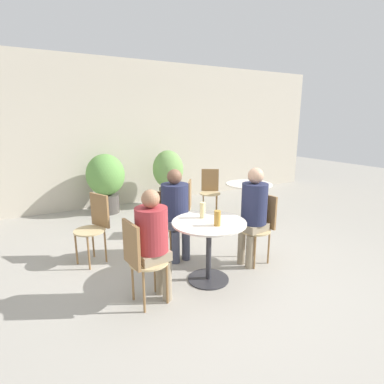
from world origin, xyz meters
TOP-DOWN VIEW (x-y plane):
  - ground_plane at (0.00, 0.00)m, footprint 20.00×20.00m
  - storefront_wall at (0.00, 3.64)m, footprint 10.00×0.06m
  - cafe_table_near at (-0.16, 0.00)m, footprint 0.82×0.82m
  - cafe_table_far at (1.51, 1.41)m, footprint 0.81×0.81m
  - bistro_chair_0 at (0.67, 0.11)m, footprint 0.40×0.39m
  - bistro_chair_1 at (-0.27, 0.83)m, footprint 0.39×0.40m
  - bistro_chair_2 at (-0.99, -0.10)m, footprint 0.40×0.39m
  - bistro_chair_3 at (0.22, 1.37)m, footprint 0.44×0.44m
  - bistro_chair_4 at (1.13, 2.10)m, footprint 0.43×0.44m
  - bistro_chair_5 at (-1.19, 1.10)m, footprint 0.44×0.43m
  - seated_person_0 at (0.53, 0.09)m, footprint 0.34×0.32m
  - seated_person_1 at (-0.25, 0.69)m, footprint 0.35×0.38m
  - seated_person_2 at (-0.85, -0.09)m, footprint 0.34×0.32m
  - beer_glass_0 at (-0.15, -0.15)m, footprint 0.07×0.07m
  - beer_glass_1 at (-0.16, 0.15)m, footprint 0.06×0.06m
  - potted_plant_0 at (-0.60, 3.15)m, footprint 0.73×0.73m
  - potted_plant_1 at (0.67, 3.03)m, footprint 0.64×0.64m

SIDE VIEW (x-z plane):
  - ground_plane at x=0.00m, z-range 0.00..0.00m
  - cafe_table_far at x=1.51m, z-range 0.18..0.88m
  - bistro_chair_0 at x=0.67m, z-range 0.09..0.97m
  - bistro_chair_1 at x=-0.27m, z-range 0.09..0.97m
  - bistro_chair_2 at x=-0.99m, z-range 0.09..0.97m
  - bistro_chair_3 at x=0.22m, z-range 0.09..0.97m
  - bistro_chair_4 at x=1.13m, z-range 0.09..0.97m
  - bistro_chair_5 at x=-1.19m, z-range 0.09..0.97m
  - cafe_table_near at x=-0.16m, z-range 0.18..0.88m
  - potted_plant_0 at x=-0.60m, z-range 0.09..1.26m
  - seated_person_2 at x=-0.85m, z-range 0.11..1.27m
  - potted_plant_1 at x=0.67m, z-range 0.11..1.29m
  - seated_person_1 at x=-0.25m, z-range 0.11..1.30m
  - seated_person_0 at x=0.53m, z-range 0.12..1.35m
  - beer_glass_0 at x=-0.15m, z-range 0.70..0.87m
  - beer_glass_1 at x=-0.16m, z-range 0.70..0.89m
  - storefront_wall at x=0.00m, z-range 0.00..3.00m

